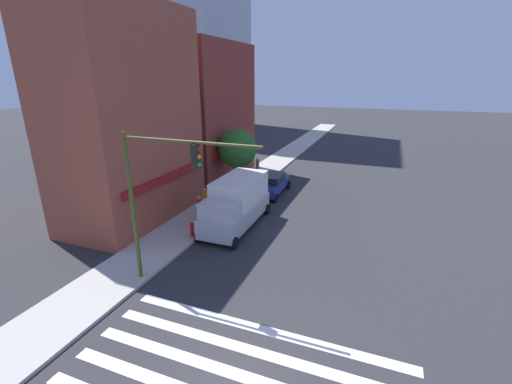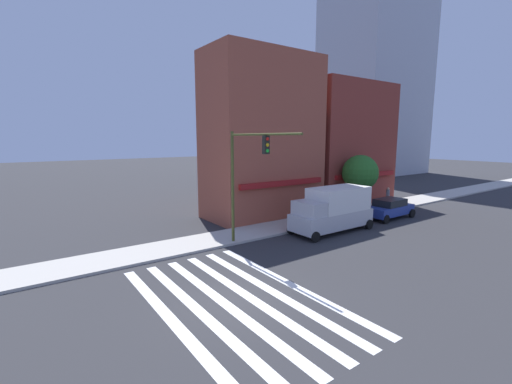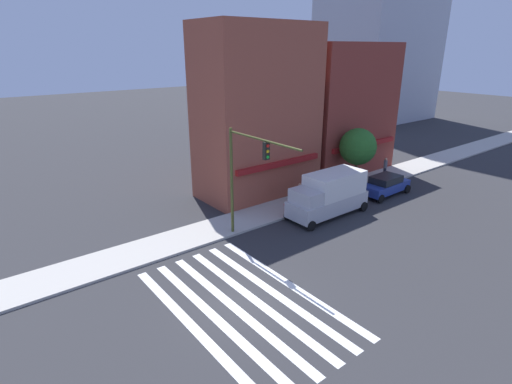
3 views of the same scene
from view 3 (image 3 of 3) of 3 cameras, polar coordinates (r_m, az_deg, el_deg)
The scene contains 12 objects.
ground_plane at distance 19.25m, azimuth -1.71°, elevation -15.59°, with size 200.00×200.00×0.00m, color #2D2D30.
sidewalk_left at distance 24.80m, azimuth -12.16°, elevation -7.15°, with size 120.00×3.00×0.15m.
crosswalk_stripes at distance 19.24m, azimuth -1.71°, elevation -15.58°, with size 5.90×10.80×0.01m.
storefront_row at distance 34.43m, azimuth 6.79°, elevation 11.42°, with size 19.64×5.30×12.98m.
traffic_signal at distance 22.91m, azimuth -1.55°, elevation 3.48°, with size 0.32×6.04×6.79m.
box_truck_silver at distance 28.22m, azimuth 10.38°, elevation -0.27°, with size 6.21×2.42×3.04m.
sedan_blue at distance 33.54m, azimuth 17.99°, elevation 0.98°, with size 4.44×2.02×1.59m.
pedestrian_red_jacket at distance 29.36m, azimuth 6.22°, elevation -0.32°, with size 0.32×0.32×1.77m.
pedestrian_orange_vest at distance 30.66m, azimuth 7.63°, elevation 0.51°, with size 0.32×0.32×1.77m.
pedestrian_grey_coat at distance 37.71m, azimuth 17.97°, elevation 3.41°, with size 0.32×0.32×1.77m.
fire_hydrant at distance 27.99m, azimuth 4.23°, elevation -2.30°, with size 0.24×0.24×0.84m.
street_tree at distance 34.19m, azimuth 14.35°, elevation 6.28°, with size 3.05×3.05×4.85m.
Camera 3 is at (-9.22, -12.66, 11.19)m, focal length 28.00 mm.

